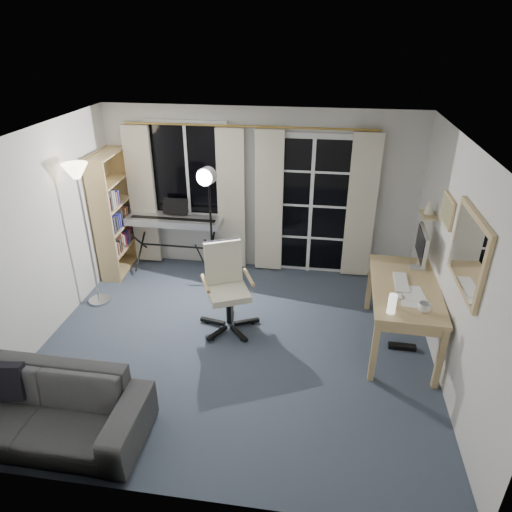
{
  "coord_description": "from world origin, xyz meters",
  "views": [
    {
      "loc": [
        0.87,
        -4.25,
        3.38
      ],
      "look_at": [
        0.19,
        0.35,
        1.0
      ],
      "focal_mm": 32.0,
      "sensor_mm": 36.0,
      "label": 1
    }
  ],
  "objects": [
    {
      "name": "desk",
      "position": [
        1.88,
        0.3,
        0.69
      ],
      "size": [
        0.79,
        1.49,
        0.78
      ],
      "rotation": [
        0.0,
        0.0,
        -0.04
      ],
      "color": "tan",
      "rests_on": "floor"
    },
    {
      "name": "sofa",
      "position": [
        -1.57,
        -1.55,
        0.4
      ],
      "size": [
        2.06,
        0.62,
        0.8
      ],
      "rotation": [
        0.0,
        0.0,
        -0.01
      ],
      "color": "#2F3032",
      "rests_on": "floor"
    },
    {
      "name": "wall_mirror",
      "position": [
        2.22,
        -0.35,
        1.55
      ],
      "size": [
        0.04,
        0.94,
        0.74
      ],
      "color": "tan",
      "rests_on": "floor"
    },
    {
      "name": "bookshelf",
      "position": [
        -2.12,
        1.55,
        0.86
      ],
      "size": [
        0.33,
        0.86,
        1.81
      ],
      "rotation": [
        0.0,
        0.0,
        0.05
      ],
      "color": "tan",
      "rests_on": "floor"
    },
    {
      "name": "window",
      "position": [
        -1.05,
        1.97,
        1.5
      ],
      "size": [
        1.2,
        0.08,
        1.4
      ],
      "color": "white",
      "rests_on": "floor"
    },
    {
      "name": "studio_light",
      "position": [
        -0.59,
        1.28,
        1.43
      ],
      "size": [
        0.37,
        0.38,
        1.79
      ],
      "rotation": [
        0.0,
        0.0,
        -0.24
      ],
      "color": "black",
      "rests_on": "floor"
    },
    {
      "name": "framed_print",
      "position": [
        2.23,
        0.55,
        1.6
      ],
      "size": [
        0.03,
        0.42,
        0.32
      ],
      "color": "tan",
      "rests_on": "floor"
    },
    {
      "name": "torchiere_lamp",
      "position": [
        -2.02,
        0.64,
        1.54
      ],
      "size": [
        0.38,
        0.38,
        1.91
      ],
      "rotation": [
        0.0,
        0.0,
        0.3
      ],
      "color": "#B2B2B7",
      "rests_on": "floor"
    },
    {
      "name": "floor",
      "position": [
        0.0,
        0.0,
        -0.01
      ],
      "size": [
        4.5,
        4.0,
        0.02
      ],
      "primitive_type": "cube",
      "color": "#374150",
      "rests_on": "ground"
    },
    {
      "name": "mug",
      "position": [
        1.98,
        -0.2,
        0.85
      ],
      "size": [
        0.13,
        0.11,
        0.13
      ],
      "primitive_type": "imported",
      "rotation": [
        0.0,
        0.0,
        -0.04
      ],
      "color": "silver",
      "rests_on": "desk"
    },
    {
      "name": "curtains",
      "position": [
        -0.14,
        1.88,
        1.09
      ],
      "size": [
        3.6,
        0.07,
        2.13
      ],
      "color": "gold",
      "rests_on": "floor"
    },
    {
      "name": "desk_clutter",
      "position": [
        1.81,
        0.07,
        0.61
      ],
      "size": [
        0.48,
        0.89,
        0.99
      ],
      "rotation": [
        0.0,
        0.0,
        -0.04
      ],
      "color": "white",
      "rests_on": "desk"
    },
    {
      "name": "keyboard_piano",
      "position": [
        -1.23,
        1.7,
        0.78
      ],
      "size": [
        1.42,
        0.7,
        1.03
      ],
      "rotation": [
        0.0,
        0.0,
        -0.01
      ],
      "color": "black",
      "rests_on": "floor"
    },
    {
      "name": "wall_shelf",
      "position": [
        2.16,
        1.05,
        1.41
      ],
      "size": [
        0.16,
        0.3,
        0.18
      ],
      "color": "tan",
      "rests_on": "floor"
    },
    {
      "name": "office_chair",
      "position": [
        -0.19,
        0.42,
        0.63
      ],
      "size": [
        0.75,
        0.74,
        1.08
      ],
      "rotation": [
        0.0,
        0.0,
        0.43
      ],
      "color": "black",
      "rests_on": "floor"
    },
    {
      "name": "french_door",
      "position": [
        0.75,
        1.97,
        1.03
      ],
      "size": [
        1.32,
        0.09,
        2.11
      ],
      "color": "white",
      "rests_on": "floor"
    },
    {
      "name": "monitor",
      "position": [
        2.08,
        0.75,
        1.08
      ],
      "size": [
        0.19,
        0.56,
        0.49
      ],
      "rotation": [
        0.0,
        0.0,
        -0.04
      ],
      "color": "silver",
      "rests_on": "desk"
    }
  ]
}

